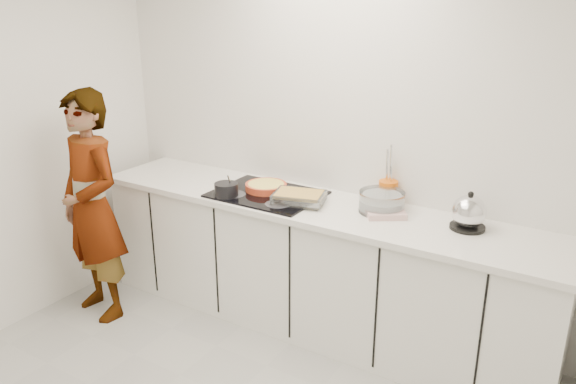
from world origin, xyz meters
The scene contains 12 objects.
wall_back centered at (0.00, 1.60, 1.30)m, with size 3.60×0.00×2.60m, color silver.
base_cabinets centered at (0.00, 1.28, 0.43)m, with size 3.20×0.58×0.87m, color white.
countertop centered at (0.00, 1.28, 0.89)m, with size 3.24×0.64×0.04m, color white.
hob centered at (-0.35, 1.26, 0.92)m, with size 0.72×0.54×0.01m, color black.
tart_dish centered at (-0.39, 1.31, 0.95)m, with size 0.38×0.38×0.05m.
saucepan centered at (-0.55, 1.07, 0.97)m, with size 0.19×0.19×0.15m.
baking_dish centered at (-0.08, 1.23, 0.96)m, with size 0.38×0.32×0.06m.
mixing_bowl centered at (0.44, 1.38, 0.97)m, with size 0.36×0.36×0.13m.
tea_towel centered at (0.49, 1.32, 0.93)m, with size 0.24×0.17×0.04m, color white.
kettle centered at (0.98, 1.39, 1.01)m, with size 0.22×0.22×0.23m.
utensil_crock centered at (0.42, 1.54, 0.99)m, with size 0.13×0.13×0.16m, color #D95C09.
cook centered at (-1.39, 0.63, 0.82)m, with size 0.60×0.39×1.63m, color white.
Camera 1 is at (1.68, -1.75, 2.20)m, focal length 35.00 mm.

